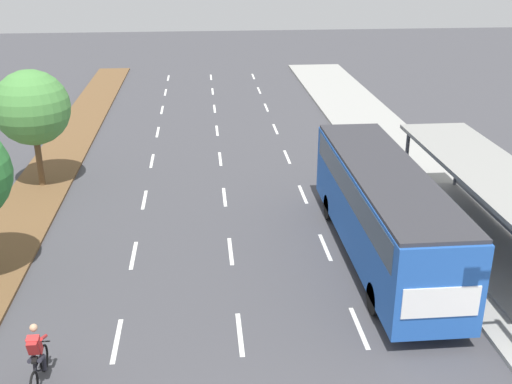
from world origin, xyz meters
TOP-DOWN VIEW (x-y plane):
  - median_strip at (-8.30, 20.00)m, footprint 2.60×52.00m
  - sidewalk_right at (9.25, 20.00)m, footprint 4.50×52.00m
  - lane_divider_left at (-3.50, 18.78)m, footprint 0.14×48.56m
  - lane_divider_center at (0.00, 18.78)m, footprint 0.14×48.56m
  - lane_divider_right at (3.50, 18.78)m, footprint 0.14×48.56m
  - bus_shelter at (9.53, 10.37)m, footprint 2.90×12.42m
  - bus at (5.25, 10.10)m, footprint 2.54×11.29m
  - cyclist at (-5.22, 4.22)m, footprint 0.46×1.82m
  - median_tree_third at (-8.27, 18.18)m, footprint 3.31×3.31m

SIDE VIEW (x-z plane):
  - lane_divider_left at x=-3.50m, z-range 0.00..0.01m
  - lane_divider_center at x=0.00m, z-range 0.00..0.01m
  - lane_divider_right at x=3.50m, z-range 0.00..0.01m
  - median_strip at x=-8.30m, z-range 0.00..0.12m
  - sidewalk_right at x=9.25m, z-range 0.00..0.15m
  - cyclist at x=-5.22m, z-range -0.06..1.65m
  - bus_shelter at x=9.53m, z-range 0.44..3.30m
  - bus at x=5.25m, z-range 0.38..3.75m
  - median_tree_third at x=-8.27m, z-range 1.08..6.35m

